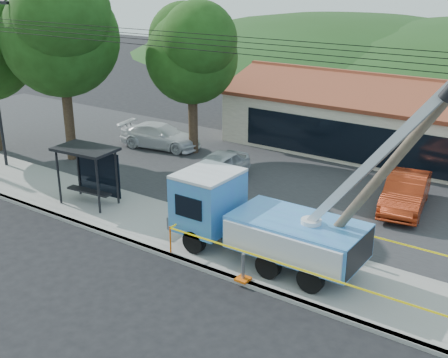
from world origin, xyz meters
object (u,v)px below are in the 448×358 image
leaning_pole (390,165)px  car_red (403,210)px  bus_shelter (89,162)px  car_white (161,149)px  utility_truck (260,220)px  car_silver (216,186)px

leaning_pole → car_red: size_ratio=1.67×
bus_shelter → car_white: size_ratio=0.58×
utility_truck → car_red: bearing=69.8°
car_red → car_white: car_red is taller
leaning_pole → car_white: (-16.93, 8.32, -4.59)m
bus_shelter → car_red: (12.17, 7.71, -2.13)m
leaning_pole → car_white: 19.41m
car_red → car_white: 15.42m
car_silver → car_red: (8.88, 2.37, 0.00)m
car_red → car_white: (-15.40, 0.83, 0.00)m
car_red → leaning_pole: bearing=-88.1°
bus_shelter → leaning_pole: bearing=-4.6°
car_red → car_white: size_ratio=0.96×
leaning_pole → car_red: (-1.53, 7.49, -4.59)m
leaning_pole → car_silver: bearing=153.8°
car_silver → car_white: bearing=149.2°
car_silver → leaning_pole: bearing=-30.9°
car_white → car_silver: bearing=-127.0°
bus_shelter → car_white: 9.38m
utility_truck → car_red: size_ratio=2.14×
car_silver → car_white: size_ratio=0.92×
utility_truck → bus_shelter: 9.28m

